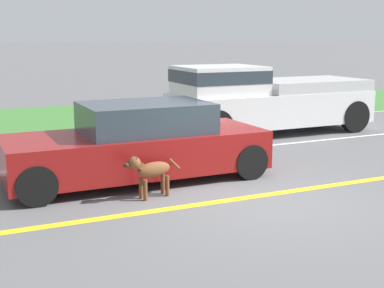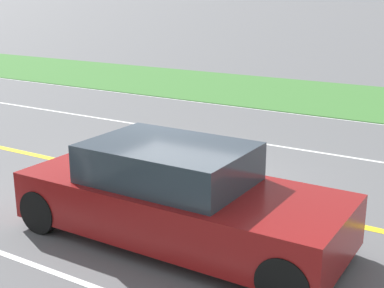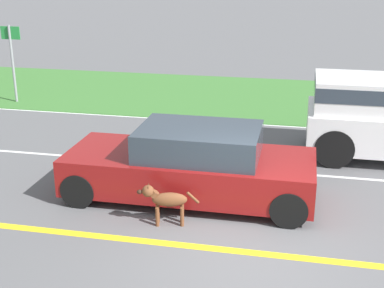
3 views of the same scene
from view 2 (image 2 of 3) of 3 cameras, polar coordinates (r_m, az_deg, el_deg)
name	(u,v)px [view 2 (image 2 of 3)]	position (r m, az deg, el deg)	size (l,w,h in m)	color
ground_plane	(172,185)	(10.05, -2.13, -4.42)	(400.00, 400.00, 0.00)	#5B5B5E
centre_divider_line	(172,185)	(10.05, -2.13, -4.40)	(0.18, 160.00, 0.01)	yellow
lane_edge_line_left	(304,115)	(16.11, 11.83, 3.07)	(0.14, 160.00, 0.01)	white
lane_dash_same_dir	(27,263)	(7.65, -17.16, -11.99)	(0.10, 160.00, 0.01)	white
lane_dash_oncoming	(253,142)	(12.96, 6.48, 0.21)	(0.10, 160.00, 0.01)	white
grass_verge_left	(335,98)	(18.91, 14.98, 4.78)	(6.00, 160.00, 0.03)	#3D7533
ego_car	(178,197)	(7.67, -1.55, -5.65)	(1.90, 4.76, 1.44)	maroon
dog	(230,187)	(8.60, 4.13, -4.63)	(0.36, 1.08, 0.76)	brown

